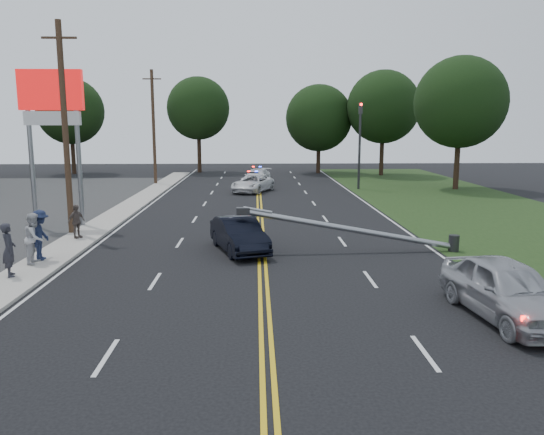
{
  "coord_description": "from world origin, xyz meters",
  "views": [
    {
      "loc": [
        -0.24,
        -13.54,
        5.27
      ],
      "look_at": [
        0.39,
        6.83,
        1.7
      ],
      "focal_mm": 35.0,
      "sensor_mm": 36.0,
      "label": 1
    }
  ],
  "objects_px": {
    "pylon_sign": "(52,110)",
    "emergency_b": "(257,177)",
    "fallen_streetlight": "(362,231)",
    "bystander_a": "(9,250)",
    "utility_pole_far": "(154,127)",
    "crashed_sedan": "(239,235)",
    "bystander_c": "(40,235)",
    "bystander_d": "(76,221)",
    "bystander_b": "(35,238)",
    "traffic_signal": "(360,138)",
    "utility_pole_mid": "(65,129)",
    "waiting_sedan": "(506,289)",
    "emergency_a": "(253,184)"
  },
  "relations": [
    {
      "from": "pylon_sign",
      "to": "emergency_b",
      "type": "height_order",
      "value": "pylon_sign"
    },
    {
      "from": "fallen_streetlight",
      "to": "bystander_a",
      "type": "bearing_deg",
      "value": -164.46
    },
    {
      "from": "utility_pole_far",
      "to": "crashed_sedan",
      "type": "height_order",
      "value": "utility_pole_far"
    },
    {
      "from": "bystander_c",
      "to": "bystander_d",
      "type": "xyz_separation_m",
      "value": [
        0.05,
        3.98,
        -0.2
      ]
    },
    {
      "from": "bystander_b",
      "to": "bystander_d",
      "type": "height_order",
      "value": "bystander_b"
    },
    {
      "from": "traffic_signal",
      "to": "utility_pole_mid",
      "type": "xyz_separation_m",
      "value": [
        -17.5,
        -18.0,
        0.88
      ]
    },
    {
      "from": "pylon_sign",
      "to": "utility_pole_far",
      "type": "height_order",
      "value": "utility_pole_far"
    },
    {
      "from": "fallen_streetlight",
      "to": "utility_pole_far",
      "type": "bearing_deg",
      "value": 117.24
    },
    {
      "from": "waiting_sedan",
      "to": "bystander_d",
      "type": "bearing_deg",
      "value": 138.99
    },
    {
      "from": "emergency_b",
      "to": "bystander_d",
      "type": "relative_size",
      "value": 3.13
    },
    {
      "from": "fallen_streetlight",
      "to": "bystander_b",
      "type": "distance_m",
      "value": 12.88
    },
    {
      "from": "utility_pole_mid",
      "to": "bystander_d",
      "type": "xyz_separation_m",
      "value": [
        0.71,
        -1.36,
        -4.19
      ]
    },
    {
      "from": "crashed_sedan",
      "to": "emergency_a",
      "type": "xyz_separation_m",
      "value": [
        0.47,
        20.14,
        -0.05
      ]
    },
    {
      "from": "pylon_sign",
      "to": "utility_pole_far",
      "type": "bearing_deg",
      "value": 86.28
    },
    {
      "from": "waiting_sedan",
      "to": "utility_pole_far",
      "type": "bearing_deg",
      "value": 108.68
    },
    {
      "from": "bystander_a",
      "to": "bystander_d",
      "type": "relative_size",
      "value": 1.2
    },
    {
      "from": "bystander_a",
      "to": "pylon_sign",
      "type": "bearing_deg",
      "value": -14.37
    },
    {
      "from": "traffic_signal",
      "to": "utility_pole_mid",
      "type": "bearing_deg",
      "value": -134.2
    },
    {
      "from": "bystander_b",
      "to": "fallen_streetlight",
      "type": "bearing_deg",
      "value": -84.53
    },
    {
      "from": "utility_pole_far",
      "to": "waiting_sedan",
      "type": "distance_m",
      "value": 37.55
    },
    {
      "from": "fallen_streetlight",
      "to": "bystander_d",
      "type": "height_order",
      "value": "fallen_streetlight"
    },
    {
      "from": "fallen_streetlight",
      "to": "utility_pole_far",
      "type": "relative_size",
      "value": 0.94
    },
    {
      "from": "fallen_streetlight",
      "to": "utility_pole_mid",
      "type": "xyz_separation_m",
      "value": [
        -13.39,
        4.0,
        4.17
      ]
    },
    {
      "from": "bystander_c",
      "to": "bystander_d",
      "type": "bearing_deg",
      "value": -2.67
    },
    {
      "from": "traffic_signal",
      "to": "fallen_streetlight",
      "type": "height_order",
      "value": "traffic_signal"
    },
    {
      "from": "waiting_sedan",
      "to": "fallen_streetlight",
      "type": "bearing_deg",
      "value": 100.98
    },
    {
      "from": "utility_pole_far",
      "to": "waiting_sedan",
      "type": "relative_size",
      "value": 2.06
    },
    {
      "from": "fallen_streetlight",
      "to": "bystander_b",
      "type": "height_order",
      "value": "bystander_b"
    },
    {
      "from": "utility_pole_mid",
      "to": "bystander_d",
      "type": "distance_m",
      "value": 4.46
    },
    {
      "from": "traffic_signal",
      "to": "crashed_sedan",
      "type": "relative_size",
      "value": 1.62
    },
    {
      "from": "fallen_streetlight",
      "to": "bystander_a",
      "type": "distance_m",
      "value": 13.4
    },
    {
      "from": "fallen_streetlight",
      "to": "emergency_a",
      "type": "bearing_deg",
      "value": 102.89
    },
    {
      "from": "utility_pole_far",
      "to": "crashed_sedan",
      "type": "bearing_deg",
      "value": -72.22
    },
    {
      "from": "traffic_signal",
      "to": "emergency_b",
      "type": "height_order",
      "value": "traffic_signal"
    },
    {
      "from": "utility_pole_mid",
      "to": "emergency_b",
      "type": "bearing_deg",
      "value": 66.8
    },
    {
      "from": "crashed_sedan",
      "to": "bystander_b",
      "type": "xyz_separation_m",
      "value": [
        -7.61,
        -2.09,
        0.36
      ]
    },
    {
      "from": "fallen_streetlight",
      "to": "emergency_b",
      "type": "relative_size",
      "value": 1.92
    },
    {
      "from": "crashed_sedan",
      "to": "bystander_a",
      "type": "bearing_deg",
      "value": -171.46
    },
    {
      "from": "crashed_sedan",
      "to": "waiting_sedan",
      "type": "height_order",
      "value": "waiting_sedan"
    },
    {
      "from": "traffic_signal",
      "to": "waiting_sedan",
      "type": "xyz_separation_m",
      "value": [
        -1.67,
        -29.78,
        -3.38
      ]
    },
    {
      "from": "emergency_b",
      "to": "bystander_c",
      "type": "height_order",
      "value": "bystander_c"
    },
    {
      "from": "crashed_sedan",
      "to": "bystander_a",
      "type": "distance_m",
      "value": 8.68
    },
    {
      "from": "fallen_streetlight",
      "to": "utility_pole_mid",
      "type": "height_order",
      "value": "utility_pole_mid"
    },
    {
      "from": "emergency_a",
      "to": "bystander_b",
      "type": "bearing_deg",
      "value": -88.77
    },
    {
      "from": "pylon_sign",
      "to": "utility_pole_mid",
      "type": "distance_m",
      "value": 2.55
    },
    {
      "from": "pylon_sign",
      "to": "crashed_sedan",
      "type": "relative_size",
      "value": 1.84
    },
    {
      "from": "utility_pole_far",
      "to": "bystander_b",
      "type": "bearing_deg",
      "value": -88.69
    },
    {
      "from": "bystander_a",
      "to": "bystander_d",
      "type": "distance_m",
      "value": 6.23
    },
    {
      "from": "pylon_sign",
      "to": "traffic_signal",
      "type": "relative_size",
      "value": 1.13
    },
    {
      "from": "crashed_sedan",
      "to": "bystander_a",
      "type": "relative_size",
      "value": 2.34
    }
  ]
}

